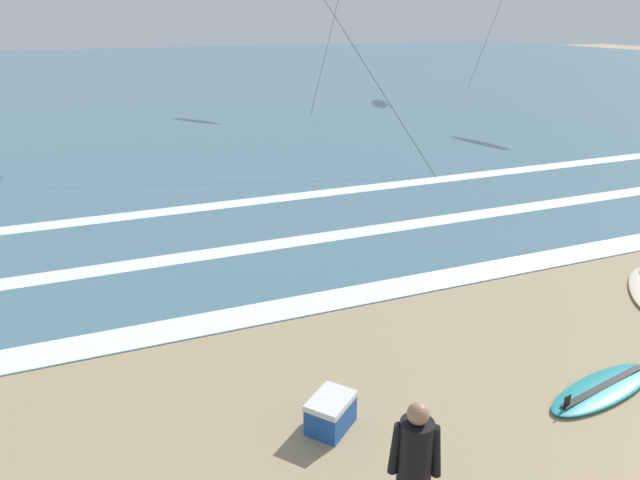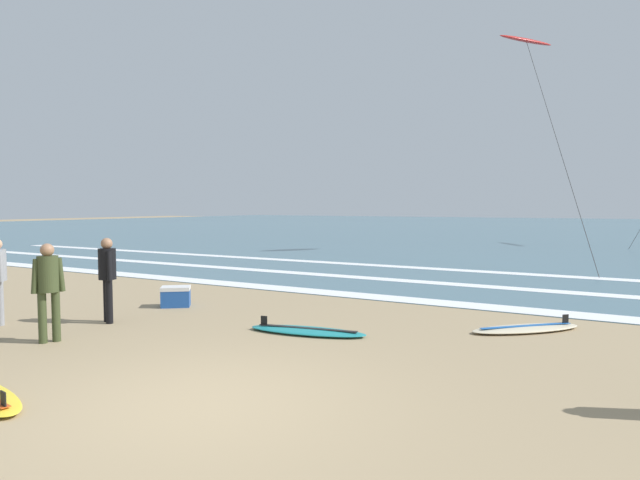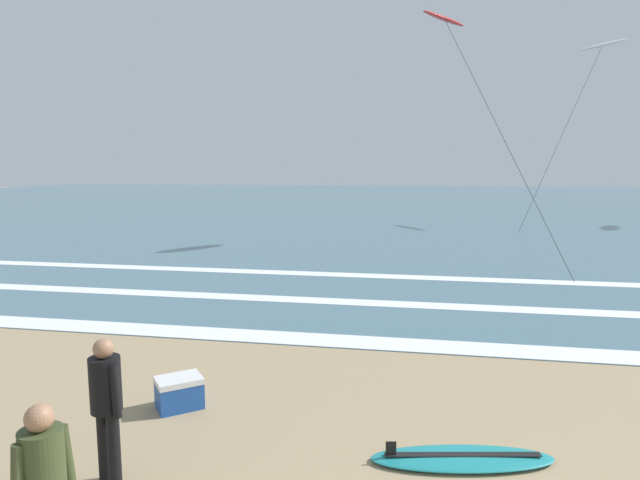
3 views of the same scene
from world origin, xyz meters
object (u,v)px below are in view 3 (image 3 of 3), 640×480
at_px(kite_red_low_near, 445,20).
at_px(cooler_box, 179,392).
at_px(surfer_mid_group, 106,398).
at_px(kite_white_high_left, 602,46).
at_px(surfboard_near_water, 462,458).

height_order(kite_red_low_near, cooler_box, kite_red_low_near).
relative_size(surfer_mid_group, kite_white_high_left, 0.15).
height_order(surfer_mid_group, surfboard_near_water, surfer_mid_group).
xyz_separation_m(surfer_mid_group, surfboard_near_water, (3.72, 1.09, -0.91)).
distance_m(surfer_mid_group, kite_white_high_left, 33.90).
height_order(surfboard_near_water, kite_red_low_near, kite_red_low_near).
xyz_separation_m(surfboard_near_water, cooler_box, (-3.78, 0.74, 0.18)).
relative_size(surfer_mid_group, surfboard_near_water, 0.74).
distance_m(kite_white_high_left, cooler_box, 32.57).
xyz_separation_m(kite_red_low_near, kite_white_high_left, (9.39, 9.75, 0.66)).
bearing_deg(kite_white_high_left, cooler_box, -116.19).
bearing_deg(kite_white_high_left, kite_red_low_near, -133.91).
xyz_separation_m(surfboard_near_water, kite_white_high_left, (9.87, 28.51, 10.30)).
xyz_separation_m(surfer_mid_group, kite_red_low_near, (4.20, 19.85, 8.73)).
bearing_deg(surfboard_near_water, kite_white_high_left, 70.90).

